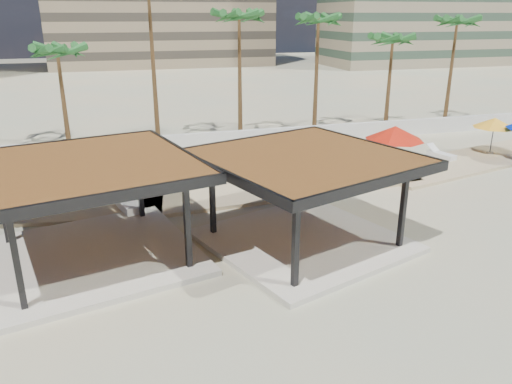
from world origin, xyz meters
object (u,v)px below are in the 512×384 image
lounger_a (128,204)px  lounger_c (441,155)px  lounger_b (267,172)px  pavilion_west (88,202)px  pavilion_central (305,192)px  umbrella_c (395,133)px

lounger_a → lounger_c: size_ratio=1.22×
lounger_b → pavilion_west: bearing=154.1°
pavilion_central → lounger_b: pavilion_central is taller
lounger_b → lounger_c: 11.78m
pavilion_central → lounger_a: (-6.66, 5.55, -1.83)m
pavilion_central → lounger_c: pavilion_central is taller
umbrella_c → lounger_a: 14.61m
lounger_a → lounger_c: (19.53, 3.39, -0.04)m
lounger_a → pavilion_west: bearing=147.2°
umbrella_c → lounger_c: 6.19m
umbrella_c → lounger_b: umbrella_c is taller
lounger_a → lounger_c: 19.83m
pavilion_west → lounger_c: bearing=7.4°
pavilion_west → pavilion_central: bearing=-20.3°
lounger_a → lounger_c: lounger_a is taller
pavilion_central → lounger_c: size_ratio=4.53×
umbrella_c → lounger_c: (5.12, 2.62, -2.30)m
umbrella_c → lounger_a: bearing=-176.9°
pavilion_central → lounger_a: bearing=121.4°
pavilion_west → lounger_b: 12.00m
pavilion_west → lounger_b: (9.22, 7.44, -1.92)m
pavilion_central → lounger_c: bearing=16.0°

